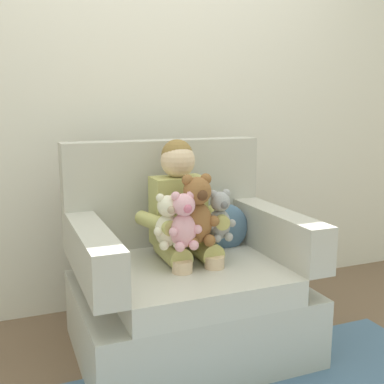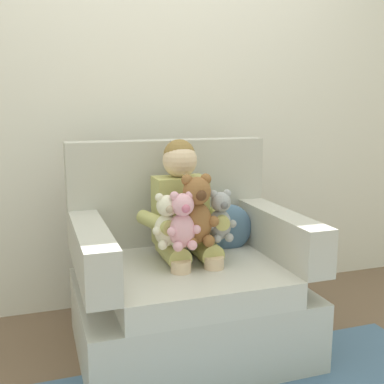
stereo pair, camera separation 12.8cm
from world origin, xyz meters
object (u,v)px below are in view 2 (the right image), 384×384
object	(u,v)px
plush_grey	(220,217)
plush_pink	(182,222)
plush_cream	(167,222)
throw_pillow	(228,228)
plush_brown	(197,212)
seated_child	(185,216)
armchair	(186,283)

from	to	relation	value
plush_grey	plush_pink	world-z (taller)	plush_pink
plush_cream	throw_pillow	xyz separation A→B (m)	(0.40, 0.24, -0.13)
plush_brown	seated_child	bearing A→B (deg)	75.16
armchair	plush_grey	bearing A→B (deg)	-36.25
plush_pink	plush_brown	bearing A→B (deg)	30.18
seated_child	plush_brown	world-z (taller)	seated_child
seated_child	plush_cream	xyz separation A→B (m)	(-0.13, -0.14, 0.01)
seated_child	plush_cream	bearing A→B (deg)	-131.25
plush_grey	throw_pillow	world-z (taller)	plush_grey
seated_child	plush_grey	xyz separation A→B (m)	(0.14, -0.12, 0.01)
plush_brown	plush_grey	bearing A→B (deg)	-7.33
plush_brown	throw_pillow	xyz separation A→B (m)	(0.26, 0.24, -0.16)
plush_brown	plush_pink	bearing A→B (deg)	-174.35
armchair	plush_pink	distance (m)	0.40
armchair	throw_pillow	distance (m)	0.37
plush_grey	throw_pillow	xyz separation A→B (m)	(0.13, 0.22, -0.12)
armchair	seated_child	xyz separation A→B (m)	(0.00, 0.02, 0.34)
seated_child	plush_brown	distance (m)	0.16
plush_grey	plush_brown	distance (m)	0.14
seated_child	plush_grey	distance (m)	0.19
plush_cream	plush_grey	distance (m)	0.27
seated_child	plush_cream	world-z (taller)	seated_child
seated_child	plush_brown	xyz separation A→B (m)	(0.01, -0.15, 0.05)
plush_grey	plush_brown	size ratio (longest dim) A/B	0.74
armchair	seated_child	bearing A→B (deg)	84.75
armchair	throw_pillow	size ratio (longest dim) A/B	4.10
plush_grey	plush_cream	bearing A→B (deg)	177.92
throw_pillow	seated_child	bearing A→B (deg)	-160.69
armchair	plush_cream	distance (m)	0.39
armchair	plush_cream	size ratio (longest dim) A/B	4.26
plush_grey	armchair	bearing A→B (deg)	137.90
seated_child	throw_pillow	xyz separation A→B (m)	(0.27, 0.10, -0.11)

